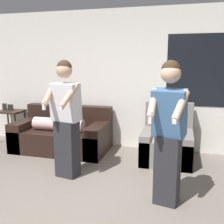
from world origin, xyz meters
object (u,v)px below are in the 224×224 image
Objects in this scene: side_table at (11,115)px; couch at (63,135)px; person_left at (66,119)px; person_right at (169,132)px; armchair at (167,142)px.

couch is at bearing -10.52° from side_table.
person_left is (0.60, -1.10, 0.59)m from couch.
side_table is 0.48× the size of person_right.
person_left reaches higher than person_right.
person_right is at bearing -15.34° from person_left.
side_table is (-1.33, 0.25, 0.27)m from couch.
couch is 1.38m from person_left.
couch is 2.18× the size of side_table.
armchair is 1.61m from person_right.
person_left is (1.92, -1.34, 0.32)m from side_table.
side_table is at bearing 145.06° from person_left.
person_left reaches higher than side_table.
person_right reaches higher than side_table.
couch is 2.02m from armchair.
side_table is at bearing 169.48° from couch.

